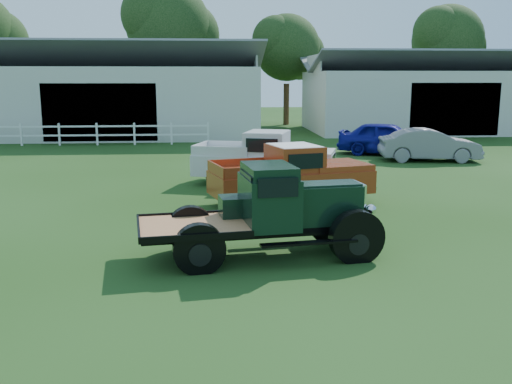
{
  "coord_description": "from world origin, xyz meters",
  "views": [
    {
      "loc": [
        -0.77,
        -11.42,
        3.59
      ],
      "look_at": [
        0.2,
        1.2,
        1.05
      ],
      "focal_mm": 40.0,
      "sensor_mm": 36.0,
      "label": 1
    }
  ],
  "objects_px": {
    "vintage_flatbed": "(264,211)",
    "white_pickup": "(264,159)",
    "red_pickup": "(291,174)",
    "misc_car_blue": "(387,138)",
    "misc_car_grey": "(429,145)"
  },
  "relations": [
    {
      "from": "white_pickup",
      "to": "misc_car_blue",
      "type": "xyz_separation_m",
      "value": [
        6.51,
        7.19,
        -0.11
      ]
    },
    {
      "from": "misc_car_blue",
      "to": "misc_car_grey",
      "type": "bearing_deg",
      "value": -127.32
    },
    {
      "from": "red_pickup",
      "to": "white_pickup",
      "type": "bearing_deg",
      "value": 84.02
    },
    {
      "from": "vintage_flatbed",
      "to": "red_pickup",
      "type": "bearing_deg",
      "value": 67.73
    },
    {
      "from": "misc_car_blue",
      "to": "red_pickup",
      "type": "bearing_deg",
      "value": 173.05
    },
    {
      "from": "red_pickup",
      "to": "vintage_flatbed",
      "type": "bearing_deg",
      "value": -119.18
    },
    {
      "from": "vintage_flatbed",
      "to": "misc_car_blue",
      "type": "height_order",
      "value": "vintage_flatbed"
    },
    {
      "from": "white_pickup",
      "to": "misc_car_blue",
      "type": "relative_size",
      "value": 1.06
    },
    {
      "from": "white_pickup",
      "to": "misc_car_grey",
      "type": "bearing_deg",
      "value": 50.33
    },
    {
      "from": "vintage_flatbed",
      "to": "white_pickup",
      "type": "relative_size",
      "value": 0.98
    },
    {
      "from": "vintage_flatbed",
      "to": "red_pickup",
      "type": "height_order",
      "value": "vintage_flatbed"
    },
    {
      "from": "misc_car_blue",
      "to": "white_pickup",
      "type": "bearing_deg",
      "value": 161.17
    },
    {
      "from": "vintage_flatbed",
      "to": "white_pickup",
      "type": "distance_m",
      "value": 7.99
    },
    {
      "from": "red_pickup",
      "to": "misc_car_blue",
      "type": "relative_size",
      "value": 1.03
    },
    {
      "from": "misc_car_blue",
      "to": "misc_car_grey",
      "type": "distance_m",
      "value": 2.48
    }
  ]
}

